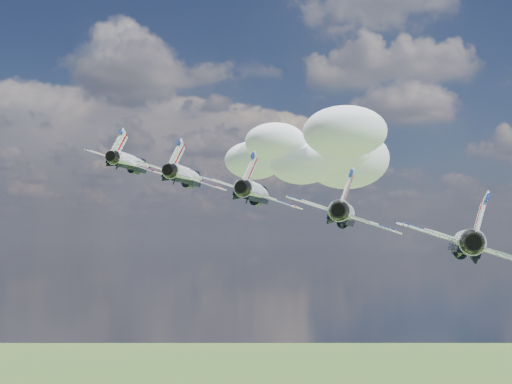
# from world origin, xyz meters

# --- Properties ---
(cloud_far) EXTENTS (62.56, 49.15, 24.58)m
(cloud_far) POSITION_xyz_m (30.73, 185.00, 180.11)
(cloud_far) COLOR white
(jet_0) EXTENTS (13.17, 16.43, 7.36)m
(jet_0) POSITION_xyz_m (2.95, 8.20, 156.31)
(jet_0) COLOR white
(jet_1) EXTENTS (13.17, 16.43, 7.36)m
(jet_1) POSITION_xyz_m (11.53, -0.87, 153.72)
(jet_1) COLOR silver
(jet_2) EXTENTS (13.17, 16.43, 7.36)m
(jet_2) POSITION_xyz_m (20.11, -9.93, 151.14)
(jet_2) COLOR white
(jet_3) EXTENTS (13.17, 16.43, 7.36)m
(jet_3) POSITION_xyz_m (28.69, -19.00, 148.55)
(jet_3) COLOR white
(jet_4) EXTENTS (13.17, 16.43, 7.36)m
(jet_4) POSITION_xyz_m (37.28, -28.06, 145.96)
(jet_4) COLOR white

